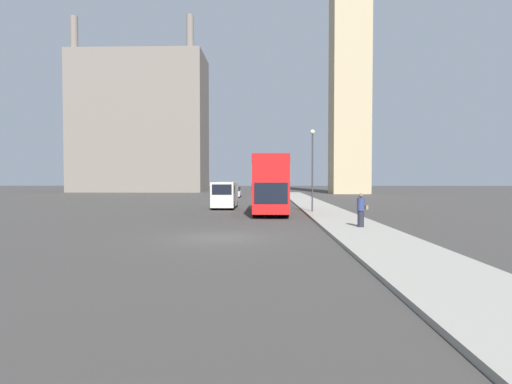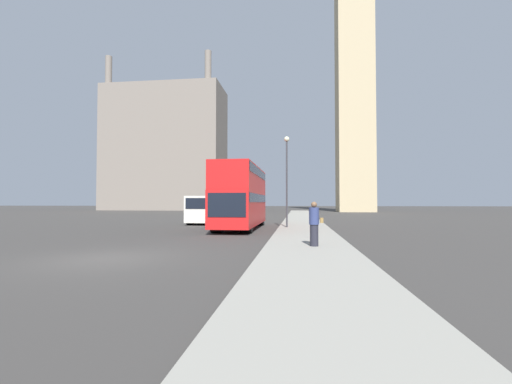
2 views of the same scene
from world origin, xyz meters
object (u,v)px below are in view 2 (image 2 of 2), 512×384
object	(u,v)px
street_lamp	(287,168)
white_van	(205,209)
pedestrian	(314,224)
parked_sedan	(239,210)
clock_tower	(354,36)
red_double_decker_bus	(241,195)

from	to	relation	value
street_lamp	white_van	bearing A→B (deg)	143.63
white_van	pedestrian	size ratio (longest dim) A/B	3.21
street_lamp	parked_sedan	xyz separation A→B (m)	(-8.22, 28.18, -3.51)
clock_tower	white_van	size ratio (longest dim) A/B	12.07
clock_tower	red_double_decker_bus	size ratio (longest dim) A/B	6.71
clock_tower	pedestrian	bearing A→B (deg)	-100.87
red_double_decker_bus	clock_tower	bearing A→B (deg)	71.18
red_double_decker_bus	parked_sedan	world-z (taller)	red_double_decker_bus
red_double_decker_bus	white_van	distance (m)	6.61
red_double_decker_bus	white_van	world-z (taller)	red_double_decker_bus
clock_tower	pedestrian	world-z (taller)	clock_tower
clock_tower	white_van	bearing A→B (deg)	-116.08
street_lamp	clock_tower	bearing A→B (deg)	75.08
clock_tower	parked_sedan	world-z (taller)	clock_tower
clock_tower	parked_sedan	bearing A→B (deg)	-141.15
pedestrian	parked_sedan	world-z (taller)	pedestrian
street_lamp	parked_sedan	size ratio (longest dim) A/B	1.44
parked_sedan	street_lamp	bearing A→B (deg)	-73.73
white_van	street_lamp	world-z (taller)	street_lamp
white_van	parked_sedan	world-z (taller)	white_van
red_double_decker_bus	white_van	xyz separation A→B (m)	(-4.05, 5.10, -1.13)
clock_tower	white_van	xyz separation A→B (m)	(-19.07, -38.96, -33.21)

